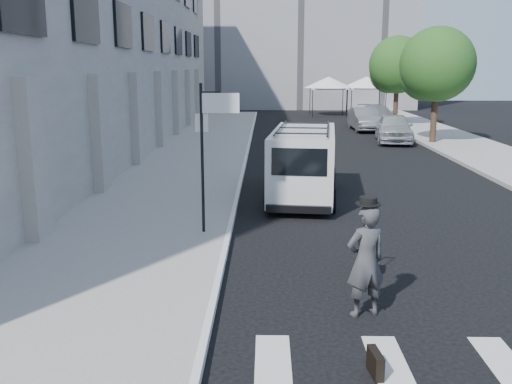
{
  "coord_description": "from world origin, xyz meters",
  "views": [
    {
      "loc": [
        -1.1,
        -9.91,
        4.02
      ],
      "look_at": [
        -1.33,
        2.4,
        1.3
      ],
      "focal_mm": 40.0,
      "sensor_mm": 36.0,
      "label": 1
    }
  ],
  "objects_px": {
    "businessman": "(366,261)",
    "parked_car_b": "(365,119)",
    "parked_car_c": "(377,116)",
    "cargo_van": "(304,162)",
    "briefcase": "(375,363)",
    "parked_car_a": "(394,128)",
    "suitcase": "(368,263)"
  },
  "relations": [
    {
      "from": "businessman",
      "to": "parked_car_b",
      "type": "bearing_deg",
      "value": -120.24
    },
    {
      "from": "parked_car_c",
      "to": "cargo_van",
      "type": "bearing_deg",
      "value": -110.34
    },
    {
      "from": "businessman",
      "to": "parked_car_b",
      "type": "height_order",
      "value": "businessman"
    },
    {
      "from": "briefcase",
      "to": "parked_car_a",
      "type": "relative_size",
      "value": 0.1
    },
    {
      "from": "parked_car_b",
      "to": "briefcase",
      "type": "bearing_deg",
      "value": -100.79
    },
    {
      "from": "parked_car_b",
      "to": "parked_car_c",
      "type": "distance_m",
      "value": 2.87
    },
    {
      "from": "suitcase",
      "to": "businessman",
      "type": "bearing_deg",
      "value": -90.29
    },
    {
      "from": "cargo_van",
      "to": "parked_car_b",
      "type": "distance_m",
      "value": 19.82
    },
    {
      "from": "parked_car_b",
      "to": "businessman",
      "type": "bearing_deg",
      "value": -101.08
    },
    {
      "from": "parked_car_c",
      "to": "parked_car_a",
      "type": "bearing_deg",
      "value": -98.66
    },
    {
      "from": "businessman",
      "to": "cargo_van",
      "type": "xyz_separation_m",
      "value": [
        -0.46,
        8.68,
        0.17
      ]
    },
    {
      "from": "suitcase",
      "to": "parked_car_b",
      "type": "height_order",
      "value": "parked_car_b"
    },
    {
      "from": "cargo_van",
      "to": "parked_car_a",
      "type": "bearing_deg",
      "value": 73.2
    },
    {
      "from": "suitcase",
      "to": "parked_car_c",
      "type": "height_order",
      "value": "parked_car_c"
    },
    {
      "from": "briefcase",
      "to": "cargo_van",
      "type": "distance_m",
      "value": 10.61
    },
    {
      "from": "cargo_van",
      "to": "parked_car_c",
      "type": "height_order",
      "value": "cargo_van"
    },
    {
      "from": "businessman",
      "to": "parked_car_c",
      "type": "bearing_deg",
      "value": -121.8
    },
    {
      "from": "parked_car_a",
      "to": "parked_car_b",
      "type": "xyz_separation_m",
      "value": [
        -0.6,
        5.78,
        -0.06
      ]
    },
    {
      "from": "parked_car_a",
      "to": "parked_car_b",
      "type": "relative_size",
      "value": 1.04
    },
    {
      "from": "briefcase",
      "to": "suitcase",
      "type": "xyz_separation_m",
      "value": [
        0.51,
        3.6,
        0.13
      ]
    },
    {
      "from": "parked_car_a",
      "to": "briefcase",
      "type": "bearing_deg",
      "value": -94.8
    },
    {
      "from": "businessman",
      "to": "cargo_van",
      "type": "relative_size",
      "value": 0.33
    },
    {
      "from": "businessman",
      "to": "cargo_van",
      "type": "bearing_deg",
      "value": -107.72
    },
    {
      "from": "suitcase",
      "to": "parked_car_c",
      "type": "relative_size",
      "value": 0.23
    },
    {
      "from": "cargo_van",
      "to": "parked_car_b",
      "type": "xyz_separation_m",
      "value": [
        5.11,
        19.15,
        -0.38
      ]
    },
    {
      "from": "businessman",
      "to": "parked_car_a",
      "type": "distance_m",
      "value": 22.66
    },
    {
      "from": "parked_car_b",
      "to": "parked_car_c",
      "type": "height_order",
      "value": "parked_car_b"
    },
    {
      "from": "parked_car_a",
      "to": "parked_car_c",
      "type": "xyz_separation_m",
      "value": [
        0.69,
        8.35,
        -0.07
      ]
    },
    {
      "from": "businessman",
      "to": "parked_car_b",
      "type": "distance_m",
      "value": 28.21
    },
    {
      "from": "briefcase",
      "to": "cargo_van",
      "type": "xyz_separation_m",
      "value": [
        -0.3,
        10.56,
        0.94
      ]
    },
    {
      "from": "briefcase",
      "to": "cargo_van",
      "type": "bearing_deg",
      "value": 85.05
    },
    {
      "from": "parked_car_a",
      "to": "parked_car_b",
      "type": "bearing_deg",
      "value": 103.82
    }
  ]
}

